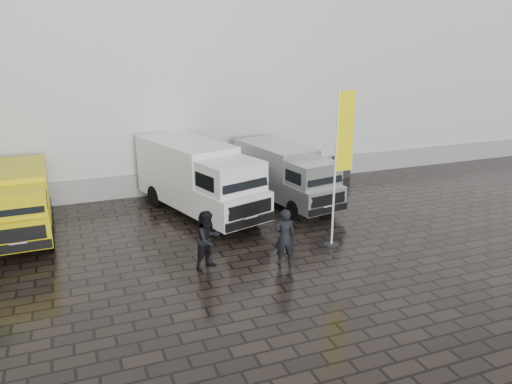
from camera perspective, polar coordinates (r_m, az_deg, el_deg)
ground at (r=16.83m, az=6.03°, el=-6.58°), size 120.00×120.00×0.00m
exhibition_hall at (r=31.02m, az=-4.11°, el=15.86°), size 44.00×16.00×12.00m
hall_plinth at (r=24.28m, az=1.79°, el=2.32°), size 44.00×0.15×1.00m
van_yellow at (r=19.33m, az=-25.43°, el=-1.30°), size 2.08×5.15×2.36m
van_white at (r=19.68m, az=-6.48°, el=1.34°), size 3.99×6.84×2.81m
van_silver at (r=20.95m, az=3.48°, el=1.83°), size 2.80×5.78×2.40m
flagpole at (r=16.44m, az=9.65°, el=3.92°), size 0.88×0.50×5.41m
wheelie_bin at (r=25.45m, az=9.81°, el=2.86°), size 0.73×0.73×1.07m
person_front at (r=15.42m, az=3.29°, el=-5.16°), size 0.75×0.60×1.81m
person_tent at (r=15.24m, az=-5.46°, el=-5.45°), size 1.11×1.03×1.83m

